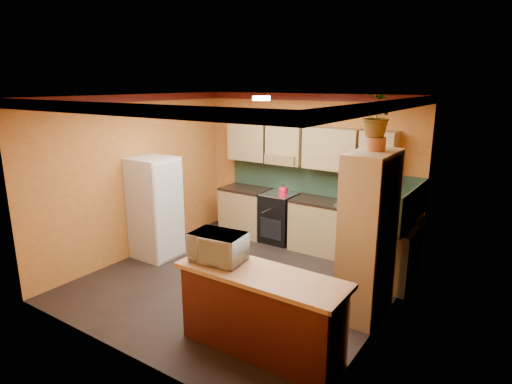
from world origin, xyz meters
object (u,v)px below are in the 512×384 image
at_px(stove, 279,218).
at_px(microwave, 218,247).
at_px(base_cabinets_back, 309,224).
at_px(pantry, 368,236).
at_px(breakfast_bar, 261,314).
at_px(fridge, 155,208).

bearing_deg(stove, microwave, -71.90).
distance_m(base_cabinets_back, stove, 0.63).
bearing_deg(pantry, breakfast_bar, -115.36).
distance_m(fridge, breakfast_bar, 3.22).
distance_m(fridge, pantry, 3.61).
relative_size(base_cabinets_back, microwave, 6.15).
height_order(stove, fridge, fridge).
distance_m(breakfast_bar, microwave, 0.87).
bearing_deg(fridge, microwave, -28.16).
xyz_separation_m(stove, pantry, (2.23, -1.61, 0.59)).
height_order(base_cabinets_back, microwave, microwave).
distance_m(stove, fridge, 2.26).
relative_size(base_cabinets_back, pantry, 1.74).
height_order(stove, pantry, pantry).
bearing_deg(base_cabinets_back, fridge, -138.66).
height_order(pantry, breakfast_bar, pantry).
height_order(fridge, microwave, fridge).
bearing_deg(pantry, fridge, -177.73).
relative_size(stove, microwave, 1.53).
xyz_separation_m(base_cabinets_back, microwave, (0.36, -3.02, 0.65)).
bearing_deg(fridge, pantry, 2.27).
relative_size(stove, fridge, 0.54).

